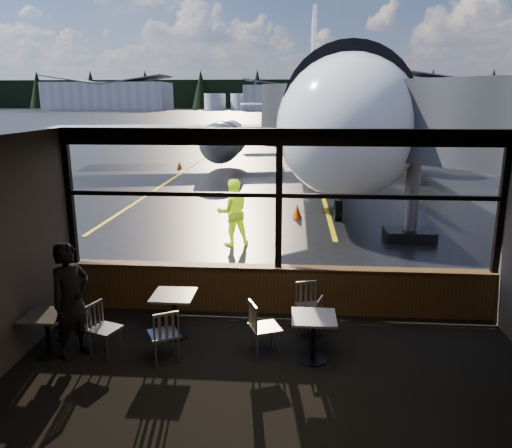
# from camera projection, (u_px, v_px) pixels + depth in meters

# --- Properties ---
(ground_plane) EXTENTS (520.00, 520.00, 0.00)m
(ground_plane) POSITION_uv_depth(u_px,v_px,m) (294.00, 115.00, 125.68)
(ground_plane) COLOR black
(ground_plane) RESTS_ON ground
(carpet_floor) EXTENTS (8.00, 6.00, 0.01)m
(carpet_floor) POSITION_uv_depth(u_px,v_px,m) (270.00, 403.00, 6.74)
(carpet_floor) COLOR black
(carpet_floor) RESTS_ON ground
(ceiling) EXTENTS (8.00, 6.00, 0.04)m
(ceiling) POSITION_uv_depth(u_px,v_px,m) (272.00, 143.00, 5.89)
(ceiling) COLOR #38332D
(ceiling) RESTS_ON ground
(wall_back) EXTENTS (8.00, 0.04, 3.50)m
(wall_back) POSITION_uv_depth(u_px,v_px,m) (250.00, 438.00, 3.42)
(wall_back) COLOR #4D433D
(wall_back) RESTS_ON ground
(window_sill) EXTENTS (8.00, 0.28, 0.90)m
(window_sill) POSITION_uv_depth(u_px,v_px,m) (278.00, 290.00, 9.53)
(window_sill) COLOR #55361A
(window_sill) RESTS_ON ground
(window_header) EXTENTS (8.00, 0.18, 0.30)m
(window_header) POSITION_uv_depth(u_px,v_px,m) (280.00, 137.00, 8.83)
(window_header) COLOR black
(window_header) RESTS_ON ground
(mullion_left) EXTENTS (0.12, 0.12, 2.60)m
(mullion_left) POSITION_uv_depth(u_px,v_px,m) (70.00, 197.00, 9.40)
(mullion_left) COLOR black
(mullion_left) RESTS_ON ground
(mullion_centre) EXTENTS (0.12, 0.12, 2.60)m
(mullion_centre) POSITION_uv_depth(u_px,v_px,m) (279.00, 201.00, 9.11)
(mullion_centre) COLOR black
(mullion_centre) RESTS_ON ground
(mullion_right) EXTENTS (0.12, 0.12, 2.60)m
(mullion_right) POSITION_uv_depth(u_px,v_px,m) (502.00, 204.00, 8.81)
(mullion_right) COLOR black
(mullion_right) RESTS_ON ground
(window_transom) EXTENTS (8.00, 0.10, 0.08)m
(window_transom) POSITION_uv_depth(u_px,v_px,m) (279.00, 195.00, 9.08)
(window_transom) COLOR black
(window_transom) RESTS_ON ground
(airliner) EXTENTS (32.37, 38.84, 11.86)m
(airliner) POSITION_uv_depth(u_px,v_px,m) (323.00, 64.00, 28.12)
(airliner) COLOR white
(airliner) RESTS_ON ground_plane
(jet_bridge) EXTENTS (8.40, 10.27, 4.48)m
(jet_bridge) POSITION_uv_depth(u_px,v_px,m) (412.00, 163.00, 14.15)
(jet_bridge) COLOR #28282A
(jet_bridge) RESTS_ON ground_plane
(cafe_table_near) EXTENTS (0.68, 0.68, 0.75)m
(cafe_table_near) POSITION_uv_depth(u_px,v_px,m) (313.00, 339.00, 7.77)
(cafe_table_near) COLOR #9E9891
(cafe_table_near) RESTS_ON carpet_floor
(cafe_table_mid) EXTENTS (0.71, 0.71, 0.78)m
(cafe_table_mid) POSITION_uv_depth(u_px,v_px,m) (174.00, 315.00, 8.58)
(cafe_table_mid) COLOR gray
(cafe_table_mid) RESTS_ON carpet_floor
(cafe_table_left) EXTENTS (0.64, 0.64, 0.71)m
(cafe_table_left) POSITION_uv_depth(u_px,v_px,m) (48.00, 335.00, 7.94)
(cafe_table_left) COLOR gray
(cafe_table_left) RESTS_ON carpet_floor
(chair_near_e) EXTENTS (0.55, 0.55, 0.81)m
(chair_near_e) POSITION_uv_depth(u_px,v_px,m) (309.00, 319.00, 8.41)
(chair_near_e) COLOR #BCB7A9
(chair_near_e) RESTS_ON carpet_floor
(chair_near_w) EXTENTS (0.67, 0.67, 0.93)m
(chair_near_w) POSITION_uv_depth(u_px,v_px,m) (265.00, 328.00, 7.91)
(chair_near_w) COLOR #B4AFA3
(chair_near_w) RESTS_ON carpet_floor
(chair_near_n) EXTENTS (0.59, 0.59, 0.87)m
(chair_near_n) POSITION_uv_depth(u_px,v_px,m) (309.00, 308.00, 8.78)
(chair_near_n) COLOR beige
(chair_near_n) RESTS_ON carpet_floor
(chair_mid_s) EXTENTS (0.67, 0.67, 0.91)m
(chair_mid_s) POSITION_uv_depth(u_px,v_px,m) (164.00, 335.00, 7.73)
(chair_mid_s) COLOR #AEA89D
(chair_mid_s) RESTS_ON carpet_floor
(chair_mid_w) EXTENTS (0.61, 0.61, 0.87)m
(chair_mid_w) POSITION_uv_depth(u_px,v_px,m) (105.00, 330.00, 7.94)
(chair_mid_w) COLOR beige
(chair_mid_w) RESTS_ON carpet_floor
(passenger) EXTENTS (0.72, 0.82, 1.89)m
(passenger) POSITION_uv_depth(u_px,v_px,m) (71.00, 301.00, 7.79)
(passenger) COLOR black
(passenger) RESTS_ON carpet_floor
(ground_crew) EXTENTS (1.09, 0.97, 1.87)m
(ground_crew) POSITION_uv_depth(u_px,v_px,m) (233.00, 212.00, 13.92)
(ground_crew) COLOR #BFF219
(ground_crew) RESTS_ON ground_plane
(cone_nose) EXTENTS (0.36, 0.36, 0.49)m
(cone_nose) POSITION_uv_depth(u_px,v_px,m) (297.00, 211.00, 17.17)
(cone_nose) COLOR #FF5C08
(cone_nose) RESTS_ON ground_plane
(cone_wing) EXTENTS (0.31, 0.31, 0.43)m
(cone_wing) POSITION_uv_depth(u_px,v_px,m) (179.00, 165.00, 29.27)
(cone_wing) COLOR #EC5B07
(cone_wing) RESTS_ON ground_plane
(hangar_left) EXTENTS (45.00, 18.00, 11.00)m
(hangar_left) POSITION_uv_depth(u_px,v_px,m) (109.00, 95.00, 187.60)
(hangar_left) COLOR silver
(hangar_left) RESTS_ON ground_plane
(hangar_mid) EXTENTS (38.00, 15.00, 10.00)m
(hangar_mid) POSITION_uv_depth(u_px,v_px,m) (295.00, 96.00, 187.32)
(hangar_mid) COLOR silver
(hangar_mid) RESTS_ON ground_plane
(hangar_right) EXTENTS (50.00, 20.00, 12.00)m
(hangar_right) POSITION_uv_depth(u_px,v_px,m) (465.00, 93.00, 175.81)
(hangar_right) COLOR silver
(hangar_right) RESTS_ON ground_plane
(fuel_tank_a) EXTENTS (8.00, 8.00, 6.00)m
(fuel_tank_a) POSITION_uv_depth(u_px,v_px,m) (215.00, 102.00, 187.15)
(fuel_tank_a) COLOR silver
(fuel_tank_a) RESTS_ON ground_plane
(fuel_tank_b) EXTENTS (8.00, 8.00, 6.00)m
(fuel_tank_b) POSITION_uv_depth(u_px,v_px,m) (241.00, 102.00, 186.40)
(fuel_tank_b) COLOR silver
(fuel_tank_b) RESTS_ON ground_plane
(fuel_tank_c) EXTENTS (8.00, 8.00, 6.00)m
(fuel_tank_c) POSITION_uv_depth(u_px,v_px,m) (268.00, 102.00, 185.65)
(fuel_tank_c) COLOR silver
(fuel_tank_c) RESTS_ON ground_plane
(treeline) EXTENTS (360.00, 3.00, 12.00)m
(treeline) POSITION_uv_depth(u_px,v_px,m) (295.00, 94.00, 211.25)
(treeline) COLOR black
(treeline) RESTS_ON ground_plane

